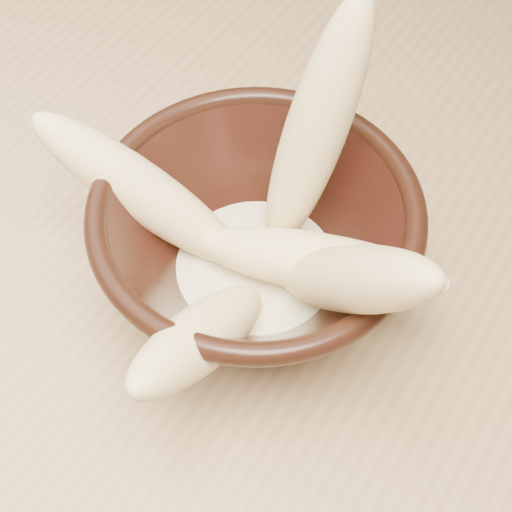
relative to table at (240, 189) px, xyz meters
The scene contains 8 objects.
table is the anchor object (origin of this frame).
bowl 0.21m from the table, 52.20° to the right, with size 0.20×0.20×0.11m.
milk_puddle 0.20m from the table, 52.20° to the right, with size 0.11×0.11×0.02m, color beige.
banana_upright 0.24m from the table, 36.21° to the right, with size 0.04×0.04×0.18m, color #F8DC93.
banana_left 0.22m from the table, 79.37° to the right, with size 0.04×0.04×0.16m, color #F8DC93.
banana_right 0.29m from the table, 40.68° to the right, with size 0.04×0.04×0.17m, color #F8DC93.
banana_across 0.24m from the table, 41.28° to the right, with size 0.04×0.04×0.16m, color #F8DC93.
banana_front 0.28m from the table, 61.03° to the right, with size 0.04×0.04×0.14m, color #F8DC93.
Camera 1 is at (0.24, -0.34, 1.18)m, focal length 50.00 mm.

